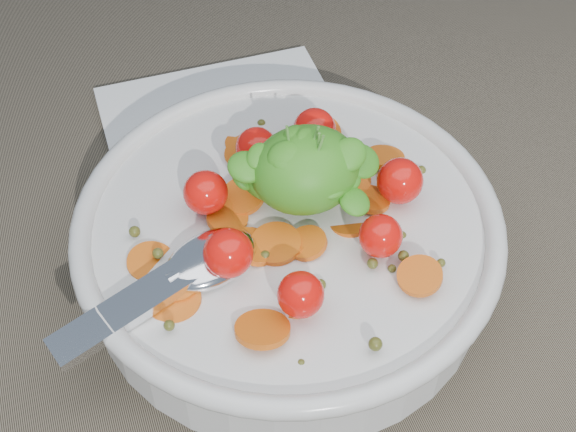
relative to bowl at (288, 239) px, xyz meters
name	(u,v)px	position (x,y,z in m)	size (l,w,h in m)	color
ground	(260,293)	(-0.02, -0.01, -0.03)	(6.00, 6.00, 0.00)	#6C614D
bowl	(288,239)	(0.00, 0.00, 0.00)	(0.29, 0.27, 0.11)	silver
napkin	(227,131)	(0.00, 0.14, -0.03)	(0.18, 0.16, 0.01)	white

